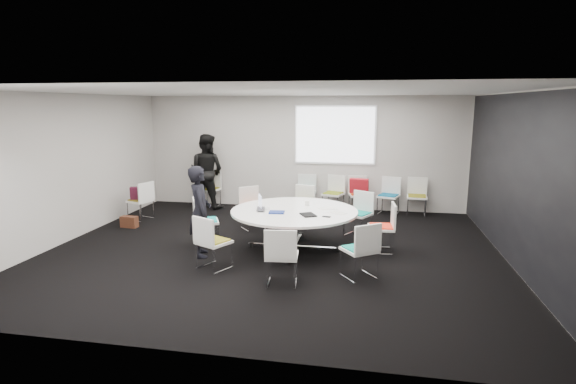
% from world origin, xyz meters
% --- Properties ---
extents(room_shell, '(8.08, 7.08, 2.88)m').
position_xyz_m(room_shell, '(0.09, 0.00, 1.40)').
color(room_shell, black).
rests_on(room_shell, ground).
extents(conference_table, '(2.27, 2.27, 0.73)m').
position_xyz_m(conference_table, '(0.37, 0.12, 0.54)').
color(conference_table, silver).
rests_on(conference_table, ground).
extents(projection_screen, '(1.90, 0.03, 1.35)m').
position_xyz_m(projection_screen, '(0.80, 3.46, 1.85)').
color(projection_screen, white).
rests_on(projection_screen, room_shell).
extents(chair_ring_a, '(0.48, 0.49, 0.88)m').
position_xyz_m(chair_ring_a, '(1.92, 0.27, 0.28)').
color(chair_ring_a, silver).
rests_on(chair_ring_a, ground).
extents(chair_ring_b, '(0.62, 0.62, 0.88)m').
position_xyz_m(chair_ring_b, '(1.48, 1.19, 0.28)').
color(chair_ring_b, silver).
rests_on(chair_ring_b, ground).
extents(chair_ring_c, '(0.57, 0.56, 0.88)m').
position_xyz_m(chair_ring_c, '(0.26, 1.66, 0.28)').
color(chair_ring_c, silver).
rests_on(chair_ring_c, ground).
extents(chair_ring_d, '(0.64, 0.64, 0.88)m').
position_xyz_m(chair_ring_d, '(-0.72, 1.30, 0.28)').
color(chair_ring_d, silver).
rests_on(chair_ring_d, ground).
extents(chair_ring_e, '(0.60, 0.61, 0.88)m').
position_xyz_m(chair_ring_e, '(-1.31, 0.10, 0.28)').
color(chair_ring_e, silver).
rests_on(chair_ring_e, ground).
extents(chair_ring_f, '(0.61, 0.61, 0.88)m').
position_xyz_m(chair_ring_f, '(-0.73, -1.09, 0.28)').
color(chair_ring_f, silver).
rests_on(chair_ring_f, ground).
extents(chair_ring_g, '(0.51, 0.49, 0.88)m').
position_xyz_m(chair_ring_g, '(0.47, -1.53, 0.28)').
color(chair_ring_g, silver).
rests_on(chair_ring_g, ground).
extents(chair_ring_h, '(0.64, 0.63, 0.88)m').
position_xyz_m(chair_ring_h, '(1.57, -1.06, 0.28)').
color(chair_ring_h, silver).
rests_on(chair_ring_h, ground).
extents(chair_back_a, '(0.48, 0.47, 0.88)m').
position_xyz_m(chair_back_a, '(0.15, 3.17, 0.28)').
color(chair_back_a, silver).
rests_on(chair_back_a, ground).
extents(chair_back_b, '(0.58, 0.57, 0.88)m').
position_xyz_m(chair_back_b, '(0.82, 3.15, 0.28)').
color(chair_back_b, silver).
rests_on(chair_back_b, ground).
extents(chair_back_c, '(0.55, 0.54, 0.88)m').
position_xyz_m(chair_back_c, '(1.43, 3.16, 0.28)').
color(chair_back_c, silver).
rests_on(chair_back_c, ground).
extents(chair_back_d, '(0.58, 0.57, 0.88)m').
position_xyz_m(chair_back_d, '(2.13, 3.13, 0.28)').
color(chair_back_d, silver).
rests_on(chair_back_d, ground).
extents(chair_back_e, '(0.49, 0.48, 0.88)m').
position_xyz_m(chair_back_e, '(2.79, 3.17, 0.28)').
color(chair_back_e, silver).
rests_on(chair_back_e, ground).
extents(chair_spare_left, '(0.57, 0.58, 0.88)m').
position_xyz_m(chair_spare_left, '(-3.42, 1.57, 0.28)').
color(chair_spare_left, silver).
rests_on(chair_spare_left, ground).
extents(chair_person_back, '(0.55, 0.54, 0.88)m').
position_xyz_m(chair_person_back, '(-2.36, 3.17, 0.28)').
color(chair_person_back, silver).
rests_on(chair_person_back, ground).
extents(person_main, '(0.58, 0.68, 1.58)m').
position_xyz_m(person_main, '(-1.17, -0.51, 0.79)').
color(person_main, black).
rests_on(person_main, ground).
extents(person_back, '(1.02, 0.86, 1.87)m').
position_xyz_m(person_back, '(-2.36, 3.00, 0.93)').
color(person_back, black).
rests_on(person_back, ground).
extents(laptop, '(0.30, 0.39, 0.03)m').
position_xyz_m(laptop, '(-0.17, 0.02, 0.74)').
color(laptop, '#333338').
rests_on(laptop, conference_table).
extents(laptop_lid, '(0.13, 0.28, 0.22)m').
position_xyz_m(laptop_lid, '(-0.28, 0.17, 0.86)').
color(laptop_lid, silver).
rests_on(laptop_lid, conference_table).
extents(notebook_black, '(0.34, 0.37, 0.02)m').
position_xyz_m(notebook_black, '(0.66, -0.22, 0.74)').
color(notebook_black, black).
rests_on(notebook_black, conference_table).
extents(tablet_folio, '(0.28, 0.22, 0.03)m').
position_xyz_m(tablet_folio, '(0.10, -0.15, 0.74)').
color(tablet_folio, navy).
rests_on(tablet_folio, conference_table).
extents(papers_right, '(0.36, 0.32, 0.00)m').
position_xyz_m(papers_right, '(0.94, 0.35, 0.73)').
color(papers_right, white).
rests_on(papers_right, conference_table).
extents(papers_front, '(0.35, 0.29, 0.00)m').
position_xyz_m(papers_front, '(1.15, 0.05, 0.73)').
color(papers_front, white).
rests_on(papers_front, conference_table).
extents(cup, '(0.08, 0.08, 0.09)m').
position_xyz_m(cup, '(0.54, 0.53, 0.78)').
color(cup, white).
rests_on(cup, conference_table).
extents(phone, '(0.15, 0.10, 0.01)m').
position_xyz_m(phone, '(0.98, -0.27, 0.73)').
color(phone, black).
rests_on(phone, conference_table).
extents(maroon_bag, '(0.42, 0.26, 0.28)m').
position_xyz_m(maroon_bag, '(-3.43, 1.57, 0.62)').
color(maroon_bag, '#451225').
rests_on(maroon_bag, chair_spare_left).
extents(brown_bag, '(0.37, 0.19, 0.24)m').
position_xyz_m(brown_bag, '(-3.35, 0.93, 0.12)').
color(brown_bag, '#472416').
rests_on(brown_bag, ground).
extents(red_jacket, '(0.46, 0.23, 0.36)m').
position_xyz_m(red_jacket, '(1.43, 2.94, 0.70)').
color(red_jacket, '#B01520').
rests_on(red_jacket, chair_back_c).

